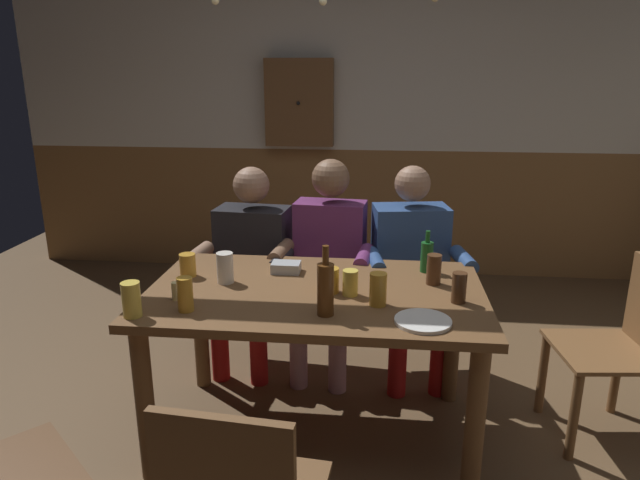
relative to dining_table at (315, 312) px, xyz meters
The scene contains 23 objects.
ground_plane 0.65m from the dining_table, 90.00° to the right, with size 6.77×6.77×0.00m, color brown.
back_wall_upper 2.69m from the dining_table, 90.00° to the left, with size 5.64×0.12×1.28m, color beige.
back_wall_wainscot 2.48m from the dining_table, 90.00° to the left, with size 5.64×0.12×1.07m, color brown.
dining_table is the anchor object (origin of this frame).
person_0 0.84m from the dining_table, 123.54° to the left, with size 0.58×0.56×1.19m.
person_1 0.69m from the dining_table, 90.61° to the left, with size 0.57×0.53×1.24m.
person_2 0.84m from the dining_table, 55.95° to the left, with size 0.59×0.59×1.21m.
chair_empty_near_left 1.45m from the dining_table, ahead, with size 0.48×0.48×0.88m.
table_candle 0.64m from the dining_table, 162.87° to the right, with size 0.04×0.04×0.08m, color #F9E08C.
condiment_caddy 0.31m from the dining_table, 128.20° to the left, with size 0.14×0.10×0.05m, color #B2B7BC.
plate_0 0.57m from the dining_table, 33.79° to the right, with size 0.23×0.23×0.01m, color white.
bottle_0 0.36m from the dining_table, 75.04° to the right, with size 0.07×0.07×0.30m.
bottle_1 0.63m from the dining_table, 30.07° to the left, with size 0.06×0.06×0.21m.
pint_glass_0 0.47m from the dining_table, behind, with size 0.08×0.08×0.15m, color white.
pint_glass_1 0.61m from the dining_table, 150.01° to the right, with size 0.07×0.07×0.15m, color gold.
pint_glass_2 0.18m from the dining_table, 18.92° to the right, with size 0.08×0.08×0.11m, color gold.
pint_glass_3 0.37m from the dining_table, 27.59° to the right, with size 0.07×0.07×0.14m, color gold.
pint_glass_4 0.58m from the dining_table, 13.60° to the left, with size 0.07×0.07×0.14m, color #4C2D19.
pint_glass_5 0.66m from the dining_table, ahead, with size 0.06×0.06×0.13m, color #4C2D19.
pint_glass_6 0.82m from the dining_table, 152.24° to the right, with size 0.08×0.08×0.15m, color #E5C64C.
pint_glass_7 0.24m from the dining_table, 16.46° to the right, with size 0.07×0.07×0.12m, color #E5C64C.
pint_glass_8 0.67m from the dining_table, 169.97° to the left, with size 0.08×0.08×0.11m, color gold.
wall_dart_cabinet 2.51m from the dining_table, 99.68° to the left, with size 0.56×0.15×0.70m.
Camera 1 is at (0.28, -2.31, 1.72)m, focal length 32.06 mm.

